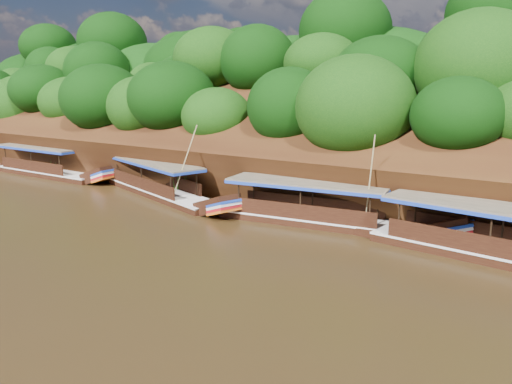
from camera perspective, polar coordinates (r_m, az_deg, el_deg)
ground at (r=24.88m, az=-2.23°, el=-7.73°), size 160.00×160.00×0.00m
riverbank at (r=44.32m, az=15.31°, el=3.27°), size 120.00×30.06×19.40m
boat_1 at (r=30.65m, az=8.53°, el=-2.82°), size 15.33×4.21×6.29m
boat_2 at (r=38.50m, az=-10.34°, el=0.23°), size 16.51×7.03×6.24m
boat_3 at (r=50.19m, az=-22.17°, el=2.34°), size 15.28×2.90×3.24m
reeds at (r=33.60m, az=4.40°, el=-0.90°), size 48.97×2.33×1.99m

